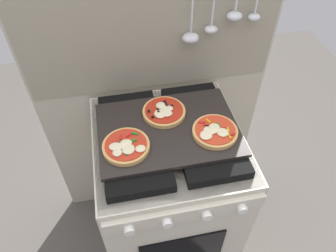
% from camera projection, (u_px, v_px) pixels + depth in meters
% --- Properties ---
extents(ground_plane, '(4.00, 4.00, 0.00)m').
position_uv_depth(ground_plane, '(168.00, 233.00, 1.89)').
color(ground_plane, '#4C4742').
extents(kitchen_backsplash, '(1.10, 0.09, 1.55)m').
position_uv_depth(kitchen_backsplash, '(155.00, 97.00, 1.55)').
color(kitchen_backsplash, '#B2A893').
rests_on(kitchen_backsplash, ground_plane).
extents(stove, '(0.60, 0.64, 0.90)m').
position_uv_depth(stove, '(168.00, 193.00, 1.57)').
color(stove, beige).
rests_on(stove, ground_plane).
extents(baking_tray, '(0.54, 0.38, 0.02)m').
position_uv_depth(baking_tray, '(168.00, 129.00, 1.24)').
color(baking_tray, black).
rests_on(baking_tray, stove).
extents(pizza_left, '(0.17, 0.17, 0.03)m').
position_uv_depth(pizza_left, '(126.00, 146.00, 1.15)').
color(pizza_left, tan).
rests_on(pizza_left, baking_tray).
extents(pizza_right, '(0.17, 0.17, 0.03)m').
position_uv_depth(pizza_right, '(215.00, 131.00, 1.20)').
color(pizza_right, tan).
rests_on(pizza_right, baking_tray).
extents(pizza_center, '(0.17, 0.17, 0.03)m').
position_uv_depth(pizza_center, '(165.00, 111.00, 1.27)').
color(pizza_center, tan).
rests_on(pizza_center, baking_tray).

